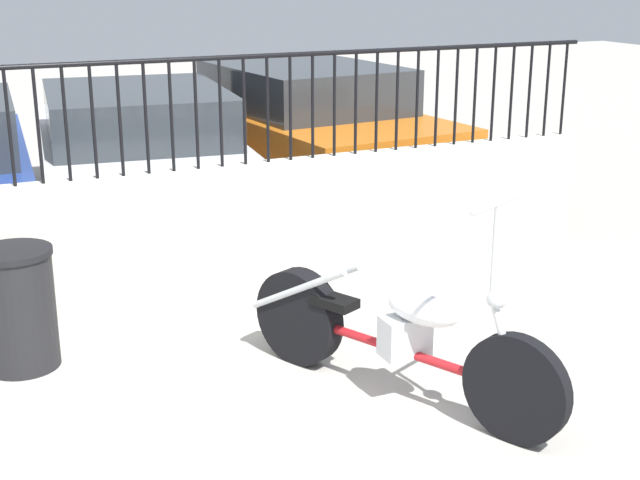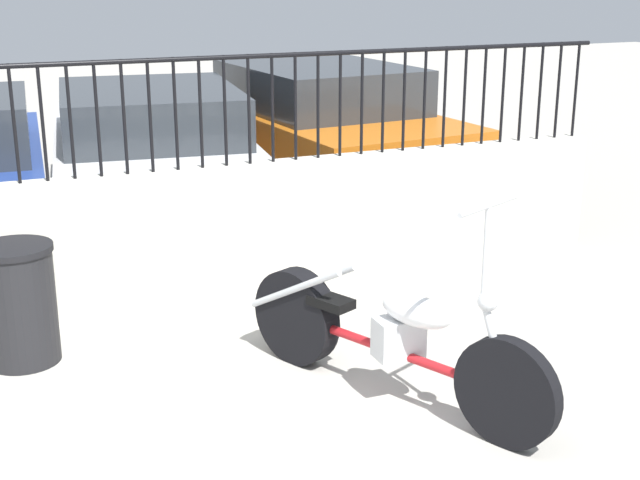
% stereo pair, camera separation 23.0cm
% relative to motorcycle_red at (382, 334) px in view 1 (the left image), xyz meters
% --- Properties ---
extents(low_wall, '(8.50, 0.18, 1.05)m').
position_rel_motorcycle_red_xyz_m(low_wall, '(-1.36, 1.90, 0.14)').
color(low_wall, beige).
rests_on(low_wall, ground_plane).
extents(fence_railing, '(8.50, 0.04, 0.82)m').
position_rel_motorcycle_red_xyz_m(fence_railing, '(-1.36, 1.90, 1.21)').
color(fence_railing, black).
rests_on(fence_railing, low_wall).
extents(motorcycle_red, '(1.06, 2.07, 1.33)m').
position_rel_motorcycle_red_xyz_m(motorcycle_red, '(0.00, 0.00, 0.00)').
color(motorcycle_red, black).
rests_on(motorcycle_red, ground_plane).
extents(trash_bin, '(0.49, 0.49, 0.79)m').
position_rel_motorcycle_red_xyz_m(trash_bin, '(-1.94, 1.28, 0.02)').
color(trash_bin, black).
rests_on(trash_bin, ground_plane).
extents(car_white, '(2.35, 4.69, 1.34)m').
position_rel_motorcycle_red_xyz_m(car_white, '(-0.41, 4.40, 0.30)').
color(car_white, black).
rests_on(car_white, ground_plane).
extents(car_orange, '(2.29, 4.67, 1.42)m').
position_rel_motorcycle_red_xyz_m(car_orange, '(1.56, 4.95, 0.34)').
color(car_orange, black).
rests_on(car_orange, ground_plane).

